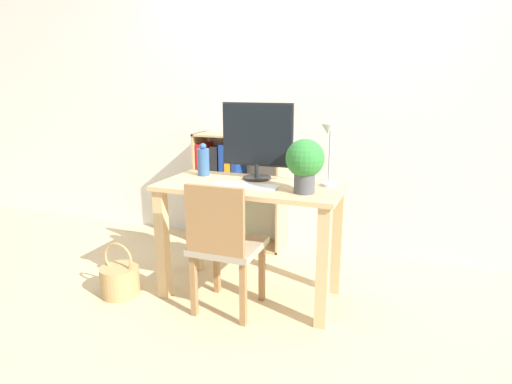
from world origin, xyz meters
TOP-DOWN VIEW (x-y plane):
  - ground_plane at (0.00, 0.00)m, footprint 10.00×10.00m
  - wall_back at (0.00, 1.01)m, footprint 8.00×0.05m
  - desk at (0.00, 0.00)m, footprint 1.17×0.57m
  - monitor at (-0.01, 0.15)m, footprint 0.48×0.19m
  - keyboard at (-0.00, -0.08)m, footprint 0.41×0.12m
  - vase at (-0.40, 0.13)m, footprint 0.08×0.08m
  - desk_lamp at (0.48, 0.06)m, footprint 0.10×0.19m
  - potted_plant at (0.38, -0.10)m, footprint 0.22×0.22m
  - chair at (-0.06, -0.28)m, footprint 0.40×0.40m
  - bookshelf at (-0.55, 0.84)m, footprint 0.77×0.28m
  - basket at (-0.82, -0.32)m, footprint 0.25×0.25m

SIDE VIEW (x-z plane):
  - ground_plane at x=0.00m, z-range 0.00..0.00m
  - basket at x=-0.82m, z-range -0.08..0.29m
  - chair at x=-0.06m, z-range 0.04..0.87m
  - bookshelf at x=-0.55m, z-range 0.03..1.01m
  - desk at x=0.00m, z-range 0.21..0.97m
  - keyboard at x=0.00m, z-range 0.77..0.78m
  - vase at x=-0.40m, z-range 0.75..0.98m
  - potted_plant at x=0.38m, z-range 0.79..1.11m
  - desk_lamp at x=0.48m, z-range 0.81..1.20m
  - monitor at x=-0.01m, z-range 0.79..1.29m
  - wall_back at x=0.00m, z-range 0.00..2.60m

